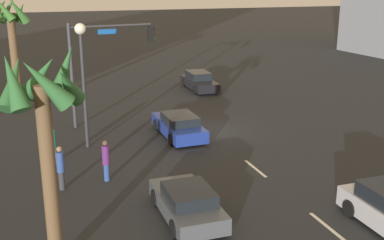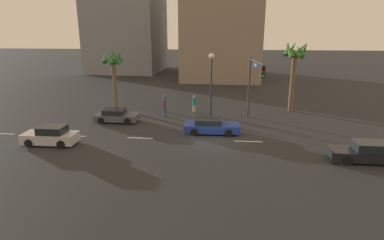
{
  "view_description": "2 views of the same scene",
  "coord_description": "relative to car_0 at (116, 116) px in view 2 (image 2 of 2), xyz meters",
  "views": [
    {
      "loc": [
        -24.42,
        9.43,
        8.39
      ],
      "look_at": [
        -1.64,
        1.58,
        1.26
      ],
      "focal_mm": 44.74,
      "sensor_mm": 36.0,
      "label": 1
    },
    {
      "loc": [
        0.45,
        -24.0,
        8.69
      ],
      "look_at": [
        -1.92,
        1.71,
        1.16
      ],
      "focal_mm": 29.68,
      "sensor_mm": 36.0,
      "label": 2
    }
  ],
  "objects": [
    {
      "name": "building_2",
      "position": [
        9.97,
        30.3,
        8.14
      ],
      "size": [
        13.74,
        17.83,
        17.43
      ],
      "primitive_type": "cube",
      "rotation": [
        0.0,
        0.0,
        -0.04
      ],
      "color": "gray",
      "rests_on": "ground_plane"
    },
    {
      "name": "palm_tree_1",
      "position": [
        -1.57,
        4.71,
        4.38
      ],
      "size": [
        2.36,
        2.56,
        6.72
      ],
      "color": "brown",
      "rests_on": "ground_plane"
    },
    {
      "name": "lane_stripe_0",
      "position": [
        -8.56,
        -4.45,
        -0.57
      ],
      "size": [
        2.22,
        0.14,
        0.01
      ],
      "primitive_type": "cube",
      "color": "silver",
      "rests_on": "ground_plane"
    },
    {
      "name": "pedestrian_1",
      "position": [
        7.1,
        4.29,
        0.38
      ],
      "size": [
        0.54,
        0.54,
        1.82
      ],
      "color": "#B2A58C",
      "rests_on": "ground_plane"
    },
    {
      "name": "streetlamp",
      "position": [
        8.93,
        2.47,
        3.85
      ],
      "size": [
        0.56,
        0.56,
        6.34
      ],
      "color": "#2D2D33",
      "rests_on": "ground_plane"
    },
    {
      "name": "car_2",
      "position": [
        19.82,
        -7.61,
        0.05
      ],
      "size": [
        4.7,
        1.92,
        1.37
      ],
      "color": "black",
      "rests_on": "ground_plane"
    },
    {
      "name": "car_3",
      "position": [
        -3.08,
        -6.46,
        0.09
      ],
      "size": [
        4.08,
        1.8,
        1.46
      ],
      "color": "#B7B7BC",
      "rests_on": "ground_plane"
    },
    {
      "name": "ground_plane",
      "position": [
        9.44,
        -4.45,
        -0.58
      ],
      "size": [
        220.0,
        220.0,
        0.0
      ],
      "primitive_type": "plane",
      "color": "#232628"
    },
    {
      "name": "palm_tree_0",
      "position": [
        17.49,
        5.83,
        4.88
      ],
      "size": [
        2.84,
        2.72,
        7.45
      ],
      "color": "brown",
      "rests_on": "ground_plane"
    },
    {
      "name": "building_0",
      "position": [
        -9.4,
        36.99,
        11.37
      ],
      "size": [
        14.22,
        14.87,
        23.9
      ],
      "primitive_type": "cube",
      "rotation": [
        0.0,
        0.0,
        -0.04
      ],
      "color": "gray",
      "rests_on": "ground_plane"
    },
    {
      "name": "lane_stripe_1",
      "position": [
        -2.36,
        -4.45,
        -0.57
      ],
      "size": [
        2.3,
        0.14,
        0.01
      ],
      "primitive_type": "cube",
      "color": "silver",
      "rests_on": "ground_plane"
    },
    {
      "name": "lane_stripe_2",
      "position": [
        3.42,
        -4.45,
        -0.57
      ],
      "size": [
        2.11,
        0.14,
        0.01
      ],
      "primitive_type": "cube",
      "color": "silver",
      "rests_on": "ground_plane"
    },
    {
      "name": "lane_stripe_3",
      "position": [
        12.17,
        -4.45,
        -0.57
      ],
      "size": [
        2.22,
        0.14,
        0.01
      ],
      "primitive_type": "cube",
      "color": "silver",
      "rests_on": "ground_plane"
    },
    {
      "name": "pedestrian_2",
      "position": [
        4.28,
        2.24,
        0.4
      ],
      "size": [
        0.4,
        0.4,
        1.83
      ],
      "color": "#2D478C",
      "rests_on": "ground_plane"
    },
    {
      "name": "car_1",
      "position": [
        9.12,
        -2.56,
        0.03
      ],
      "size": [
        4.63,
        2.01,
        1.28
      ],
      "color": "navy",
      "rests_on": "ground_plane"
    },
    {
      "name": "car_0",
      "position": [
        0.0,
        0.0,
        0.0
      ],
      "size": [
        4.08,
        1.92,
        1.23
      ],
      "color": "#474C51",
      "rests_on": "ground_plane"
    },
    {
      "name": "pedestrian_0",
      "position": [
        3.98,
        4.14,
        0.44
      ],
      "size": [
        0.41,
        0.41,
        1.89
      ],
      "color": "#333338",
      "rests_on": "ground_plane"
    },
    {
      "name": "traffic_signal",
      "position": [
        12.88,
        0.94,
        3.55
      ],
      "size": [
        0.91,
        5.22,
        6.04
      ],
      "color": "#38383D",
      "rests_on": "ground_plane"
    }
  ]
}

